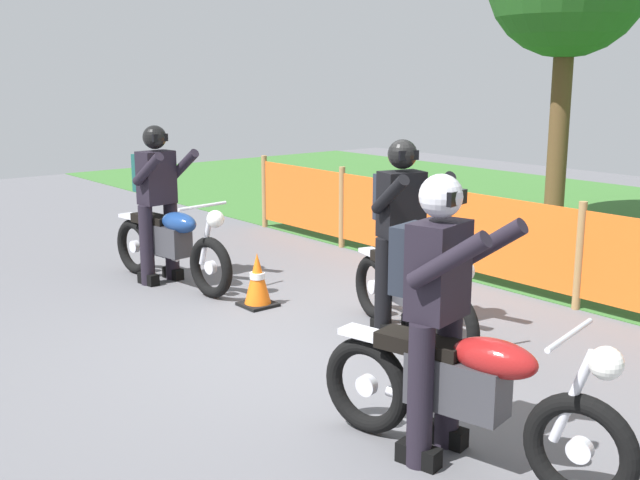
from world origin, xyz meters
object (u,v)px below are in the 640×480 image
Objects in this scene: motorcycle_lead at (171,243)px; rider_third at (436,302)px; motorcycle_third at (467,392)px; traffic_cone at (257,280)px; motorcycle_trailing at (412,291)px; rider_trailing at (400,226)px; rider_lead at (157,195)px.

rider_third is (4.31, -0.62, 0.49)m from motorcycle_lead.
traffic_cone is (-3.32, 0.85, -0.20)m from motorcycle_third.
motorcycle_trailing is (2.82, 0.74, -0.03)m from motorcycle_lead.
rider_trailing and rider_third have the same top height.
motorcycle_lead is 1.18× the size of rider_third.
motorcycle_third is (1.70, -1.31, 0.02)m from motorcycle_trailing.
motorcycle_trailing is 1.10× the size of rider_lead.
rider_trailing is (-0.20, 0.05, 0.52)m from motorcycle_trailing.
rider_trailing is at bearing 19.86° from traffic_cone.
rider_third reaches higher than motorcycle_lead.
motorcycle_trailing is at bearing 130.20° from motorcycle_third.
motorcycle_third is 1.16× the size of rider_trailing.
motorcycle_lead is at bearing 160.60° from motorcycle_third.
rider_trailing is (2.83, 0.82, 0.00)m from rider_lead.
motorcycle_third is 2.39m from rider_trailing.
rider_lead and rider_trailing have the same top height.
rider_third is at bearing -28.25° from motorcycle_trailing.
motorcycle_third is at bearing 0.51° from rider_third.
rider_lead is 4.57m from rider_third.
rider_third is at bearing -179.49° from motorcycle_third.
rider_lead reaches higher than motorcycle_third.
rider_trailing reaches higher than motorcycle_trailing.
motorcycle_third is 3.70× the size of traffic_cone.
motorcycle_trailing is 1.10× the size of rider_trailing.
rider_lead is 1.00× the size of rider_trailing.
motorcycle_trailing reaches higher than traffic_cone.
motorcycle_lead is 1.08× the size of motorcycle_trailing.
traffic_cone is (1.42, 0.31, -0.69)m from rider_lead.
rider_lead is 3.19× the size of traffic_cone.
rider_third is (1.69, -1.41, 0.00)m from rider_trailing.
motorcycle_third is at bearing -14.37° from traffic_cone.
motorcycle_third is at bearing -14.21° from motorcycle_lead.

